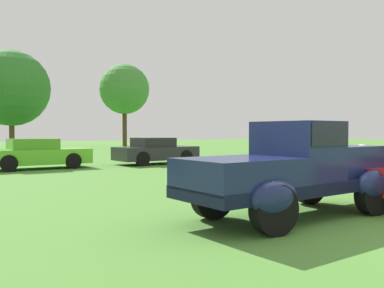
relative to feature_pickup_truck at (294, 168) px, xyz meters
The scene contains 7 objects.
ground_plane 1.04m from the feature_pickup_truck, 53.64° to the right, with size 120.00×120.00×0.00m, color #4C8433.
feature_pickup_truck is the anchor object (origin of this frame).
show_car_lime 12.48m from the feature_pickup_truck, 101.24° to the left, with size 4.18×2.00×1.22m.
show_car_charcoal 12.57m from the feature_pickup_truck, 76.95° to the left, with size 3.96×2.07×1.22m.
show_car_orange 14.67m from the feature_pickup_truck, 42.97° to the left, with size 4.37×2.73×1.22m.
treeline_mid_left 33.55m from the feature_pickup_truck, 92.00° to the left, with size 6.46×6.46×8.42m.
treeline_center 36.01m from the feature_pickup_truck, 74.69° to the left, with size 4.97×4.97×8.20m.
Camera 1 is at (-5.54, -5.14, 1.53)m, focal length 39.28 mm.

